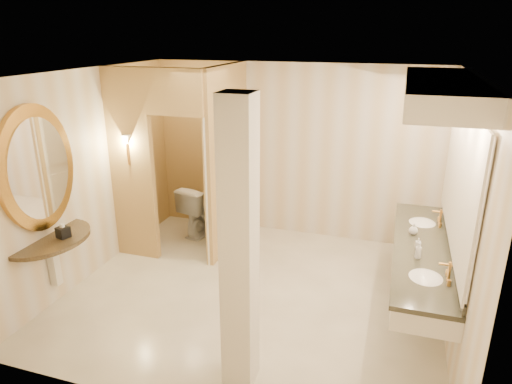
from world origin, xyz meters
The scene contains 16 objects.
floor centered at (0.00, 0.00, 0.00)m, with size 4.50×4.50×0.00m, color white.
ceiling centered at (0.00, 0.00, 2.70)m, with size 4.50×4.50×0.00m, color white.
wall_back centered at (0.00, 2.00, 1.35)m, with size 4.50×0.02×2.70m, color beige.
wall_front centered at (0.00, -2.00, 1.35)m, with size 4.50×0.02×2.70m, color beige.
wall_left centered at (-2.25, 0.00, 1.35)m, with size 0.02×4.00×2.70m, color beige.
wall_right centered at (2.25, 0.00, 1.35)m, with size 0.02×4.00×2.70m, color beige.
toilet_closet centered at (-1.12, 0.97, 1.39)m, with size 1.50×1.55×2.70m.
wall_sconce centered at (-1.93, 0.43, 1.73)m, with size 0.14×0.14×0.42m.
vanity centered at (1.98, 0.15, 1.63)m, with size 0.75×2.79×2.09m.
console_shelf centered at (-2.21, -0.91, 1.35)m, with size 1.10×1.10×2.00m.
pillar centered at (0.35, -1.45, 1.35)m, with size 0.28×0.28×2.70m, color white.
tissue_box centered at (-2.02, -0.86, 0.94)m, with size 0.13×0.13×0.13m, color black.
toilet centered at (-1.34, 1.49, 0.41)m, with size 0.46×0.81×0.83m, color white.
soap_bottle_a centered at (1.88, 0.09, 0.93)m, with size 0.05×0.05×0.12m, color beige.
soap_bottle_b centered at (1.84, 0.46, 0.94)m, with size 0.10×0.10×0.13m, color silver.
soap_bottle_c centered at (1.88, -0.16, 0.97)m, with size 0.07×0.07×0.18m, color #C6B28C.
Camera 1 is at (1.56, -4.76, 3.14)m, focal length 32.00 mm.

